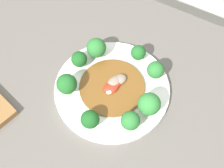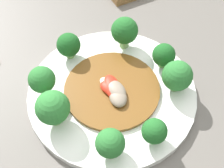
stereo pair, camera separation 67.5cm
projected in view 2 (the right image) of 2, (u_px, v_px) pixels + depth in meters
The scene contains 11 objects.
table at pixel (110, 157), 0.93m from camera, with size 1.03×0.81×0.77m.
plate at pixel (112, 93), 0.59m from camera, with size 0.32×0.32×0.02m.
broccoli_northwest at pixel (177, 76), 0.56m from camera, with size 0.06×0.06×0.06m.
broccoli_southwest at pixel (125, 31), 0.62m from camera, with size 0.05×0.05×0.07m.
broccoli_northeast at pixel (110, 143), 0.48m from camera, with size 0.05×0.05×0.06m.
broccoli_east at pixel (53, 108), 0.51m from camera, with size 0.06×0.06×0.07m.
broccoli_north at pixel (154, 131), 0.50m from camera, with size 0.04×0.04×0.05m.
broccoli_southeast at pixel (42, 80), 0.55m from camera, with size 0.05×0.05×0.06m.
broccoli_south at pixel (69, 45), 0.61m from camera, with size 0.05×0.05×0.06m.
broccoli_west at pixel (164, 55), 0.60m from camera, with size 0.04×0.04×0.05m.
stirfry_center at pixel (113, 89), 0.58m from camera, with size 0.18×0.18×0.02m.
Camera 2 is at (0.25, 0.29, 1.26)m, focal length 50.00 mm.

